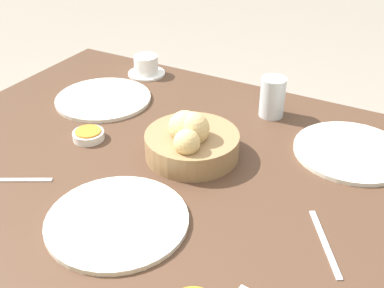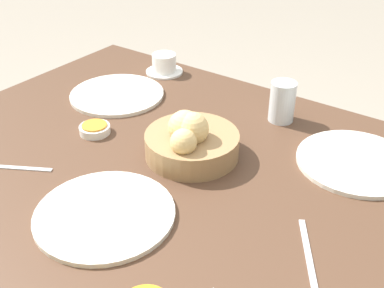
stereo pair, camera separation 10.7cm
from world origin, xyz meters
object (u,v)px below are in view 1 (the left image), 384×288
(water_tumbler, at_px, (272,97))
(jam_bowl_honey, at_px, (88,135))
(fork_silver, at_px, (325,243))
(coffee_cup, at_px, (146,66))
(bread_basket, at_px, (191,141))
(plate_near_left, at_px, (351,151))
(plate_near_right, at_px, (103,99))
(spoon_coffee, at_px, (21,180))
(plate_far_center, at_px, (117,220))

(water_tumbler, relative_size, jam_bowl_honey, 1.39)
(fork_silver, bearing_deg, water_tumbler, -57.58)
(coffee_cup, bearing_deg, bread_basket, 135.55)
(jam_bowl_honey, bearing_deg, bread_basket, -168.56)
(plate_near_left, bearing_deg, plate_near_right, 5.23)
(plate_near_left, height_order, spoon_coffee, plate_near_left)
(spoon_coffee, bearing_deg, bread_basket, -136.88)
(plate_far_center, bearing_deg, plate_near_left, -125.87)
(bread_basket, height_order, jam_bowl_honey, bread_basket)
(bread_basket, distance_m, plate_far_center, 0.26)
(plate_far_center, bearing_deg, spoon_coffee, -2.25)
(plate_near_left, xyz_separation_m, water_tumbler, (0.23, -0.08, 0.05))
(plate_near_left, relative_size, jam_bowl_honey, 3.49)
(fork_silver, bearing_deg, bread_basket, -20.68)
(bread_basket, bearing_deg, plate_near_right, -20.38)
(water_tumbler, bearing_deg, plate_near_left, 159.88)
(spoon_coffee, bearing_deg, plate_near_left, -142.84)
(jam_bowl_honey, xyz_separation_m, spoon_coffee, (0.02, 0.20, -0.01))
(plate_near_right, relative_size, coffee_cup, 2.30)
(plate_near_left, height_order, water_tumbler, water_tumbler)
(jam_bowl_honey, bearing_deg, spoon_coffee, 85.23)
(plate_far_center, height_order, fork_silver, plate_far_center)
(plate_near_right, height_order, spoon_coffee, plate_near_right)
(water_tumbler, height_order, jam_bowl_honey, water_tumbler)
(fork_silver, distance_m, spoon_coffee, 0.62)
(bread_basket, distance_m, jam_bowl_honey, 0.26)
(plate_near_right, height_order, fork_silver, plate_near_right)
(plate_near_right, height_order, coffee_cup, coffee_cup)
(plate_far_center, height_order, jam_bowl_honey, jam_bowl_honey)
(plate_near_left, relative_size, coffee_cup, 2.30)
(bread_basket, height_order, plate_near_right, bread_basket)
(plate_near_right, xyz_separation_m, coffee_cup, (-0.01, -0.20, 0.02))
(plate_far_center, relative_size, water_tumbler, 2.58)
(water_tumbler, height_order, fork_silver, water_tumbler)
(bread_basket, xyz_separation_m, coffee_cup, (0.34, -0.33, -0.02))
(plate_far_center, height_order, spoon_coffee, plate_far_center)
(plate_near_right, distance_m, spoon_coffee, 0.39)
(plate_far_center, bearing_deg, bread_basket, -92.78)
(water_tumbler, distance_m, fork_silver, 0.48)
(plate_near_left, relative_size, plate_near_right, 1.00)
(coffee_cup, bearing_deg, plate_far_center, 118.87)
(water_tumbler, height_order, spoon_coffee, water_tumbler)
(bread_basket, relative_size, plate_near_left, 0.81)
(water_tumbler, xyz_separation_m, jam_bowl_honey, (0.34, 0.32, -0.04))
(spoon_coffee, bearing_deg, plate_far_center, 177.75)
(plate_near_right, bearing_deg, coffee_cup, -91.65)
(plate_far_center, distance_m, jam_bowl_honey, 0.32)
(plate_near_left, relative_size, spoon_coffee, 2.21)
(water_tumbler, bearing_deg, bread_basket, 72.36)
(fork_silver, relative_size, spoon_coffee, 1.29)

